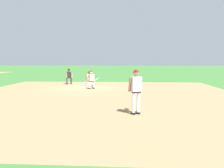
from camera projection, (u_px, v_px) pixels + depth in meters
ground_plane at (84, 87)px, 18.09m from camera, size 160.00×160.00×0.00m
infield_dirt_patch at (101, 96)px, 13.55m from camera, size 18.00×18.00×0.01m
foul_line_stripe at (93, 81)px, 23.05m from camera, size 10.01×0.10×0.00m
first_base_bag at (84, 87)px, 18.09m from camera, size 0.38×0.38×0.09m
baseball at (102, 93)px, 14.58m from camera, size 0.07×0.07×0.07m
pitcher at (136, 89)px, 8.95m from camera, size 0.82×0.60×1.86m
first_baseman at (89, 78)px, 18.59m from camera, size 0.85×0.95×1.34m
baserunner at (91, 79)px, 17.08m from camera, size 0.66×0.68×1.46m
umpire at (69, 76)px, 20.43m from camera, size 0.61×0.67×1.46m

